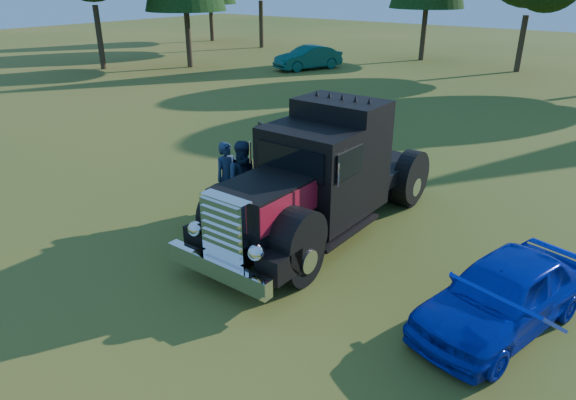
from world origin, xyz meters
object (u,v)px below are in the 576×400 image
(diamond_t_truck, at_px, (318,181))
(spectator_far, at_px, (245,181))
(distant_teal_car, at_px, (308,58))
(hotrod_coupe, at_px, (503,294))
(spectator_near, at_px, (228,178))

(diamond_t_truck, xyz_separation_m, spectator_far, (-1.82, -0.49, -0.28))
(diamond_t_truck, relative_size, distant_teal_car, 1.60)
(hotrod_coupe, relative_size, spectator_far, 2.14)
(hotrod_coupe, height_order, spectator_far, spectator_far)
(diamond_t_truck, relative_size, spectator_far, 3.58)
(spectator_near, xyz_separation_m, spectator_far, (0.62, -0.03, 0.07))
(diamond_t_truck, distance_m, hotrod_coupe, 4.71)
(spectator_far, bearing_deg, distant_teal_car, 72.99)
(hotrod_coupe, height_order, distant_teal_car, hotrod_coupe)
(diamond_t_truck, xyz_separation_m, distant_teal_car, (-13.81, 19.00, -0.54))
(hotrod_coupe, distance_m, distant_teal_car, 27.21)
(diamond_t_truck, relative_size, spectator_near, 3.86)
(spectator_far, xyz_separation_m, distant_teal_car, (-11.99, 19.49, -0.26))
(diamond_t_truck, bearing_deg, distant_teal_car, 126.01)
(spectator_far, relative_size, distant_teal_car, 0.45)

